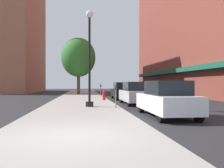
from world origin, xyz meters
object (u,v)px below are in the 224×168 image
at_px(fire_hydrant, 104,95).
at_px(car_silver, 135,93).
at_px(car_white, 166,99).
at_px(tree_near, 78,57).
at_px(parking_meter_near, 101,89).
at_px(lamppost, 89,56).
at_px(parking_meter_far, 116,94).
at_px(car_black, 122,91).

height_order(fire_hydrant, car_silver, car_silver).
relative_size(fire_hydrant, car_white, 0.18).
relative_size(tree_near, car_white, 1.72).
bearing_deg(car_white, parking_meter_near, 95.29).
relative_size(lamppost, fire_hydrant, 7.47).
bearing_deg(lamppost, parking_meter_near, 82.10).
height_order(parking_meter_far, car_black, car_black).
relative_size(fire_hydrant, tree_near, 0.11).
distance_m(car_silver, car_black, 5.72).
bearing_deg(car_black, lamppost, -111.64).
distance_m(fire_hydrant, parking_meter_far, 6.65).
bearing_deg(car_black, car_silver, -88.77).
bearing_deg(parking_meter_far, car_black, 78.01).
distance_m(lamppost, car_white, 5.77).
height_order(parking_meter_near, tree_near, tree_near).
distance_m(lamppost, car_silver, 4.84).
xyz_separation_m(tree_near, car_black, (4.44, -8.34, -4.15)).
bearing_deg(parking_meter_far, tree_near, 98.08).
bearing_deg(car_white, car_black, 87.72).
bearing_deg(parking_meter_near, parking_meter_far, -90.00).
xyz_separation_m(parking_meter_far, car_black, (1.95, 9.18, -0.14)).
height_order(parking_meter_near, car_silver, car_silver).
xyz_separation_m(fire_hydrant, car_silver, (2.05, -3.17, 0.29)).
height_order(fire_hydrant, parking_meter_near, parking_meter_near).
xyz_separation_m(parking_meter_near, car_white, (1.95, -14.68, -0.14)).
height_order(lamppost, fire_hydrant, lamppost).
distance_m(lamppost, parking_meter_near, 11.05).
bearing_deg(parking_meter_far, car_white, -56.40).
bearing_deg(car_white, car_silver, 87.72).
relative_size(parking_meter_near, car_white, 0.30).
bearing_deg(car_silver, car_black, 92.25).
bearing_deg(car_silver, fire_hydrant, 125.16).
relative_size(car_white, car_silver, 1.00).
distance_m(tree_near, car_silver, 15.31).
xyz_separation_m(tree_near, car_white, (4.44, -20.45, -4.15)).
relative_size(car_white, car_black, 1.00).
distance_m(lamppost, parking_meter_far, 2.89).
height_order(fire_hydrant, car_black, car_black).
relative_size(parking_meter_far, tree_near, 0.18).
bearing_deg(tree_near, car_white, -77.76).
xyz_separation_m(lamppost, parking_meter_near, (1.49, 10.71, -2.25)).
bearing_deg(car_white, lamppost, 128.63).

